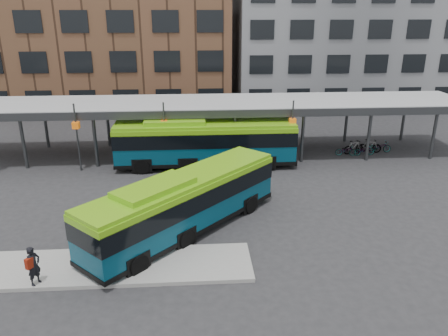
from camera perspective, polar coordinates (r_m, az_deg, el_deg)
ground at (r=22.69m, az=-1.25°, el=-8.38°), size 120.00×120.00×0.00m
boarding_island at (r=20.57m, az=-16.69°, el=-12.31°), size 14.00×3.00×0.18m
canopy at (r=33.51m, az=-2.46°, el=8.23°), size 40.00×6.53×4.80m
building_brick at (r=52.70m, az=-14.78°, el=19.76°), size 26.00×14.00×22.00m
building_grey at (r=54.58m, az=14.89°, el=18.69°), size 24.00×14.00×20.00m
bus_front at (r=22.06m, az=-5.16°, el=-4.45°), size 9.94×10.17×3.24m
bus_rear at (r=31.28m, az=-2.54°, el=3.44°), size 12.79×2.93×3.52m
pedestrian at (r=19.68m, az=-23.63°, el=-11.60°), size 0.66×0.74×1.69m
bike_rack at (r=36.08m, az=17.77°, el=2.53°), size 4.69×1.49×1.08m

